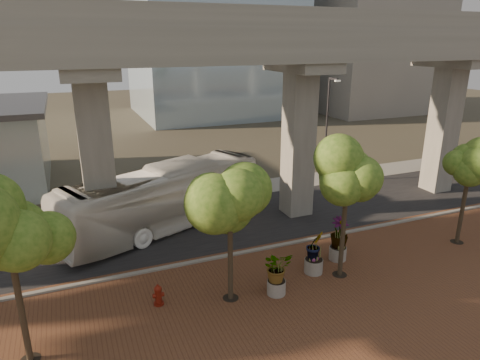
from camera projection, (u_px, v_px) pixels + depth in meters
name	position (u px, v px, depth m)	size (l,w,h in m)	color
ground	(220.00, 240.00, 24.17)	(160.00, 160.00, 0.00)	#3D392C
brick_plaza	(287.00, 322.00, 17.13)	(70.00, 13.00, 0.06)	brown
asphalt_road	(209.00, 227.00, 25.92)	(90.00, 8.00, 0.04)	black
curb_strip	(233.00, 255.00, 22.38)	(70.00, 0.25, 0.16)	gray
far_sidewalk	(185.00, 197.00, 30.75)	(90.00, 3.00, 0.06)	gray
transit_viaduct	(206.00, 107.00, 23.65)	(72.00, 5.60, 12.40)	gray
midrise_block	(372.00, 31.00, 65.76)	(18.00, 16.00, 24.00)	gray
transit_bus	(165.00, 198.00, 25.34)	(3.12, 13.29, 3.70)	silver
parked_car	(453.00, 166.00, 36.04)	(1.43, 4.14, 1.36)	black
fire_hydrant	(158.00, 295.00, 18.10)	(0.48, 0.43, 0.96)	maroon
planter_front	(277.00, 269.00, 18.63)	(1.86, 1.86, 2.05)	#9B948C
planter_right	(339.00, 235.00, 21.57)	(2.15, 2.15, 2.29)	gray
planter_left	(315.00, 247.00, 20.35)	(1.99, 1.99, 2.19)	#A7A097
street_tree_far_west	(6.00, 230.00, 13.53)	(4.08, 4.08, 6.90)	#453927
street_tree_near_west	(230.00, 202.00, 17.28)	(3.59, 3.59, 6.17)	#453927
street_tree_near_east	(347.00, 180.00, 19.05)	(4.05, 4.05, 6.68)	#453927
street_tree_far_east	(469.00, 169.00, 22.54)	(3.00, 3.00, 5.63)	#453927
streetlamp_east	(328.00, 123.00, 32.55)	(0.40, 1.18, 8.12)	#29282D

